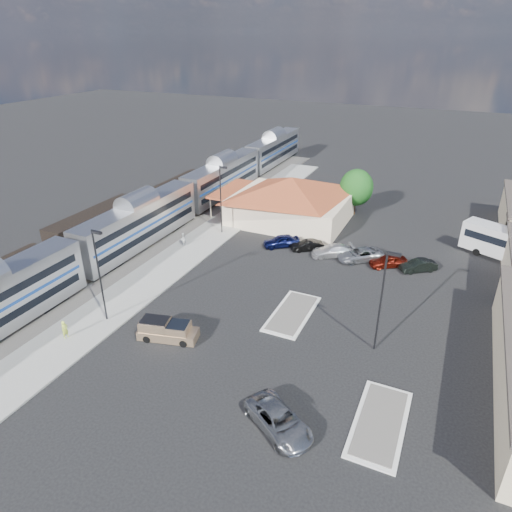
% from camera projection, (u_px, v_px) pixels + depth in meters
% --- Properties ---
extents(ground, '(280.00, 280.00, 0.00)m').
position_uv_depth(ground, '(244.00, 315.00, 42.39)').
color(ground, black).
rests_on(ground, ground).
extents(railbed, '(16.00, 100.00, 0.12)m').
position_uv_depth(railbed, '(121.00, 243.00, 56.71)').
color(railbed, '#4C4944').
rests_on(railbed, ground).
extents(platform, '(5.50, 92.00, 0.18)m').
position_uv_depth(platform, '(172.00, 263.00, 51.72)').
color(platform, gray).
rests_on(platform, ground).
extents(passenger_train, '(3.00, 104.00, 5.55)m').
position_uv_depth(passenger_train, '(140.00, 225.00, 54.71)').
color(passenger_train, silver).
rests_on(passenger_train, ground).
extents(freight_cars, '(2.80, 46.00, 4.00)m').
position_uv_depth(freight_cars, '(96.00, 227.00, 56.52)').
color(freight_cars, black).
rests_on(freight_cars, ground).
extents(station_depot, '(18.35, 12.24, 6.20)m').
position_uv_depth(station_depot, '(291.00, 199.00, 62.29)').
color(station_depot, beige).
rests_on(station_depot, ground).
extents(traffic_island_south, '(3.30, 7.50, 0.21)m').
position_uv_depth(traffic_island_south, '(292.00, 313.00, 42.49)').
color(traffic_island_south, silver).
rests_on(traffic_island_south, ground).
extents(traffic_island_north, '(3.30, 7.50, 0.21)m').
position_uv_depth(traffic_island_north, '(380.00, 423.00, 30.60)').
color(traffic_island_north, silver).
rests_on(traffic_island_north, ground).
extents(lamp_plat_s, '(1.08, 0.25, 9.00)m').
position_uv_depth(lamp_plat_s, '(99.00, 269.00, 39.20)').
color(lamp_plat_s, black).
rests_on(lamp_plat_s, ground).
extents(lamp_plat_n, '(1.08, 0.25, 9.00)m').
position_uv_depth(lamp_plat_n, '(221.00, 195.00, 57.15)').
color(lamp_plat_n, black).
rests_on(lamp_plat_n, ground).
extents(lamp_lot, '(1.08, 0.25, 9.00)m').
position_uv_depth(lamp_lot, '(383.00, 294.00, 35.53)').
color(lamp_lot, black).
rests_on(lamp_lot, ground).
extents(tree_depot, '(4.71, 4.71, 6.63)m').
position_uv_depth(tree_depot, '(356.00, 188.00, 63.97)').
color(tree_depot, '#382314').
rests_on(tree_depot, ground).
extents(pickup_truck, '(5.35, 2.98, 1.75)m').
position_uv_depth(pickup_truck, '(168.00, 331.00, 38.79)').
color(pickup_truck, tan).
rests_on(pickup_truck, ground).
extents(suv, '(5.97, 5.10, 1.52)m').
position_uv_depth(suv, '(279.00, 420.00, 29.94)').
color(suv, gray).
rests_on(suv, ground).
extents(person_a, '(0.45, 0.63, 1.63)m').
position_uv_depth(person_a, '(65.00, 330.00, 38.65)').
color(person_a, '#C6DE45').
rests_on(person_a, platform).
extents(person_b, '(0.86, 0.94, 1.57)m').
position_uv_depth(person_b, '(183.00, 239.00, 55.58)').
color(person_b, silver).
rests_on(person_b, platform).
extents(parked_car_a, '(4.61, 4.07, 1.51)m').
position_uv_depth(parked_car_a, '(281.00, 241.00, 55.58)').
color(parked_car_a, '#0C123E').
rests_on(parked_car_a, ground).
extents(parked_car_b, '(4.00, 3.22, 1.28)m').
position_uv_depth(parked_car_b, '(307.00, 245.00, 54.68)').
color(parked_car_b, black).
rests_on(parked_car_b, ground).
extents(parked_car_c, '(5.28, 4.28, 1.44)m').
position_uv_depth(parked_car_c, '(332.00, 251.00, 53.21)').
color(parked_car_c, silver).
rests_on(parked_car_c, ground).
extents(parked_car_d, '(5.67, 5.07, 1.46)m').
position_uv_depth(parked_car_d, '(360.00, 255.00, 52.26)').
color(parked_car_d, gray).
rests_on(parked_car_d, ground).
extents(parked_car_e, '(4.37, 3.62, 1.41)m').
position_uv_depth(parked_car_e, '(388.00, 261.00, 50.83)').
color(parked_car_e, '#65150B').
rests_on(parked_car_e, ground).
extents(parked_car_f, '(4.06, 3.51, 1.32)m').
position_uv_depth(parked_car_f, '(418.00, 266.00, 49.90)').
color(parked_car_f, black).
rests_on(parked_car_f, ground).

